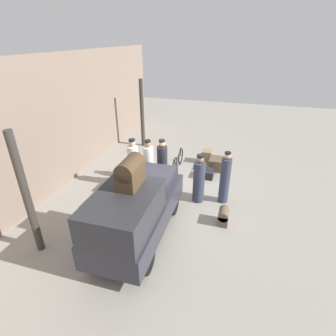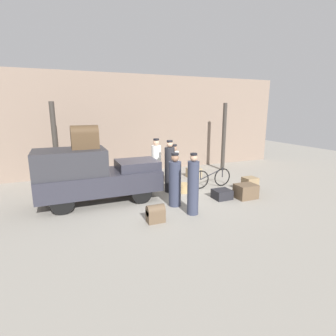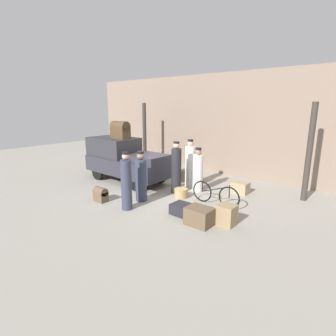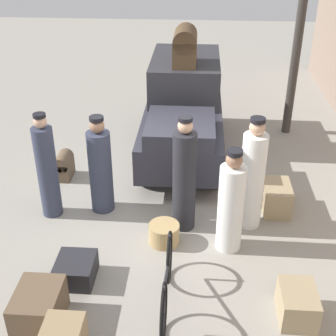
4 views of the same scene
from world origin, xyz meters
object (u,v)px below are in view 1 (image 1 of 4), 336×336
Objects in this scene: trunk_large_brown at (207,156)px; suitcase_black_upright at (207,173)px; trunk_wicker_pale at (117,184)px; suitcase_tan_flat at (216,164)px; porter_lifting_near_truck at (225,179)px; wicker_basket at (173,180)px; conductor_in_dark_uniform at (148,162)px; porter_with_bicycle at (199,181)px; truck at (136,210)px; porter_carrying_trunk at (133,166)px; trunk_barrel_dark at (223,216)px; bicycle at (178,161)px; porter_standing_middle at (162,167)px; suitcase_small_leather at (142,159)px; trunk_on_truck_roof at (130,172)px.

suitcase_black_upright is at bearing -171.11° from trunk_large_brown.
suitcase_tan_flat reaches higher than trunk_wicker_pale.
wicker_basket is at bearing 71.50° from porter_lifting_near_truck.
suitcase_tan_flat is (1.63, -2.34, -0.50)m from conductor_in_dark_uniform.
porter_with_bicycle reaches higher than suitcase_black_upright.
conductor_in_dark_uniform is (3.16, 0.80, -0.19)m from truck.
truck is at bearing -155.86° from porter_carrying_trunk.
porter_carrying_trunk reaches higher than trunk_wicker_pale.
bicycle is at bearing 34.98° from trunk_barrel_dark.
conductor_in_dark_uniform reaches higher than trunk_large_brown.
porter_standing_middle is 1.04m from porter_carrying_trunk.
porter_carrying_trunk is 2.41m from porter_with_bicycle.
trunk_wicker_pale is (-1.04, 0.83, -0.50)m from conductor_in_dark_uniform.
suitcase_black_upright is at bearing 162.16° from suitcase_tan_flat.
suitcase_small_leather is 2.35m from trunk_wicker_pale.
porter_lifting_near_truck reaches higher than wicker_basket.
trunk_wicker_pale is at bearing 122.75° from suitcase_black_upright.
porter_lifting_near_truck is 1.83m from suitcase_black_upright.
porter_standing_middle is (-0.43, 0.27, 0.71)m from wicker_basket.
suitcase_black_upright is (1.44, -2.44, -0.69)m from porter_carrying_trunk.
bicycle is 1.57m from suitcase_tan_flat.
trunk_large_brown is 4.20m from trunk_wicker_pale.
wicker_basket is 0.25× the size of porter_carrying_trunk.
wicker_basket is at bearing -2.70° from trunk_on_truck_roof.
bicycle is 1.77m from porter_standing_middle.
truck is 7.83× the size of trunk_barrel_dark.
conductor_in_dark_uniform is (0.87, 2.05, -0.02)m from porter_with_bicycle.
conductor_in_dark_uniform is (-1.22, 0.83, 0.38)m from bicycle.
suitcase_tan_flat is at bearing -55.24° from conductor_in_dark_uniform.
wicker_basket is 2.11m from porter_lifting_near_truck.
porter_with_bicycle is 2.57m from suitcase_tan_flat.
truck reaches higher than conductor_in_dark_uniform.
porter_lifting_near_truck is 3.65× the size of trunk_barrel_dark.
trunk_large_brown is (2.17, -1.88, -0.46)m from conductor_in_dark_uniform.
bicycle reaches higher than wicker_basket.
porter_carrying_trunk is at bearing 120.68° from suitcase_black_upright.
trunk_barrel_dark is 0.61× the size of trunk_on_truck_roof.
porter_lifting_near_truck reaches higher than conductor_in_dark_uniform.
bicycle reaches higher than trunk_barrel_dark.
porter_carrying_trunk is 3.54m from suitcase_tan_flat.
suitcase_small_leather is (4.48, 1.59, -0.73)m from truck.
conductor_in_dark_uniform is 2.94× the size of trunk_large_brown.
porter_carrying_trunk is (-0.56, 1.30, 0.69)m from wicker_basket.
bicycle is 3.05× the size of trunk_large_brown.
suitcase_small_leather is 2.92m from suitcase_black_upright.
porter_standing_middle is (2.69, 0.12, -0.06)m from truck.
truck reaches higher than porter_with_bicycle.
truck is 2.14× the size of porter_lifting_near_truck.
porter_with_bicycle is at bearing 43.44° from trunk_barrel_dark.
truck is at bearing 140.39° from porter_lifting_near_truck.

